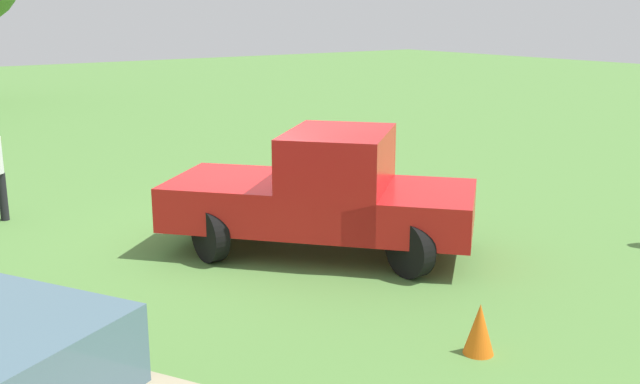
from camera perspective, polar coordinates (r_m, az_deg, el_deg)
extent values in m
plane|color=#54843D|center=(11.56, -4.30, -3.65)|extent=(80.00, 80.00, 0.00)
cylinder|color=black|center=(10.56, -8.46, -3.29)|extent=(0.77, 0.22, 0.77)
cylinder|color=black|center=(11.97, -5.73, -1.14)|extent=(0.77, 0.22, 0.77)
cylinder|color=black|center=(9.91, 6.95, -4.40)|extent=(0.77, 0.22, 0.77)
cylinder|color=black|center=(11.40, 7.82, -1.97)|extent=(0.77, 0.22, 0.77)
cube|color=red|center=(11.14, -6.63, -0.51)|extent=(2.56, 2.57, 0.64)
cube|color=red|center=(10.63, 1.39, 0.99)|extent=(2.29, 2.34, 1.40)
cube|color=slate|center=(10.54, 1.40, 3.32)|extent=(2.03, 2.09, 0.48)
cube|color=red|center=(10.59, 6.05, -1.36)|extent=(2.82, 2.80, 0.60)
cube|color=silver|center=(11.51, -10.46, -1.52)|extent=(1.26, 1.44, 0.16)
cylinder|color=black|center=(13.56, -23.23, -0.33)|extent=(0.14, 0.14, 0.82)
cone|color=orange|center=(7.93, 12.18, -10.26)|extent=(0.32, 0.32, 0.55)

